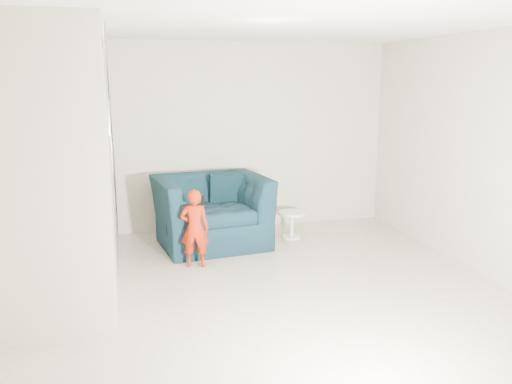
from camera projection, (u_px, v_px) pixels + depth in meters
floor at (271, 298)px, 5.47m from camera, size 5.50×5.50×0.00m
ceiling at (272, 20)px, 4.92m from camera, size 5.50×5.50×0.00m
back_wall at (220, 137)px, 7.81m from camera, size 5.00×0.00×5.00m
front_wall at (428, 255)px, 2.59m from camera, size 5.00×0.00×5.00m
right_wall at (496, 158)px, 5.80m from camera, size 0.00×5.50×5.50m
armchair at (211, 211)px, 7.18m from camera, size 1.56×1.40×0.92m
toddler at (195, 228)px, 6.32m from camera, size 0.38×0.29×0.93m
side_table at (292, 220)px, 7.52m from camera, size 0.37×0.37×0.37m
staircase at (61, 206)px, 5.32m from camera, size 1.02×3.03×3.62m
cushion at (226, 188)px, 7.44m from camera, size 0.45×0.21×0.44m
throw at (166, 207)px, 6.92m from camera, size 0.06×0.55×0.62m
phone at (203, 199)px, 6.27m from camera, size 0.04×0.05×0.10m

